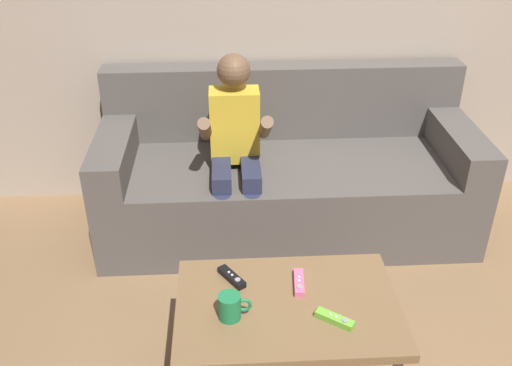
% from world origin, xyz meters
% --- Properties ---
extents(couch, '(2.00, 0.80, 0.85)m').
position_xyz_m(couch, '(-0.23, 1.48, 0.30)').
color(couch, '#56514C').
rests_on(couch, ground).
extents(person_seated_on_couch, '(0.35, 0.43, 1.03)m').
position_xyz_m(person_seated_on_couch, '(-0.51, 1.30, 0.59)').
color(person_seated_on_couch, '#282D47').
rests_on(person_seated_on_couch, ground).
extents(coffee_table, '(0.81, 0.54, 0.46)m').
position_xyz_m(coffee_table, '(-0.36, 0.28, 0.41)').
color(coffee_table, brown).
rests_on(coffee_table, ground).
extents(game_remote_pink_near_edge, '(0.05, 0.14, 0.03)m').
position_xyz_m(game_remote_pink_near_edge, '(-0.30, 0.37, 0.47)').
color(game_remote_pink_near_edge, pink).
rests_on(game_remote_pink_near_edge, coffee_table).
extents(game_remote_black_center, '(0.11, 0.14, 0.03)m').
position_xyz_m(game_remote_black_center, '(-0.55, 0.42, 0.47)').
color(game_remote_black_center, black).
rests_on(game_remote_black_center, coffee_table).
extents(game_remote_lime_far_corner, '(0.13, 0.11, 0.03)m').
position_xyz_m(game_remote_lime_far_corner, '(-0.20, 0.17, 0.47)').
color(game_remote_lime_far_corner, '#72C638').
rests_on(game_remote_lime_far_corner, coffee_table).
extents(coffee_mug, '(0.12, 0.08, 0.09)m').
position_xyz_m(coffee_mug, '(-0.56, 0.22, 0.51)').
color(coffee_mug, '#1E7F47').
rests_on(coffee_mug, coffee_table).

